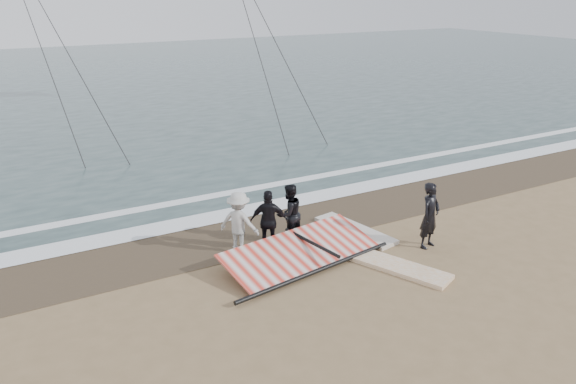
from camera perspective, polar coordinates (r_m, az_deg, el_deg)
name	(u,v)px	position (r m, az deg, el deg)	size (l,w,h in m)	color
ground	(409,287)	(13.25, 12.15, -9.38)	(120.00, 120.00, 0.00)	#8C704C
sea	(100,82)	(42.71, -18.52, 10.58)	(120.00, 54.00, 0.02)	#233838
wet_sand	(307,219)	(16.50, 1.94, -2.75)	(120.00, 2.80, 0.01)	#4C3D2B
foam_near	(284,203)	(17.61, -0.41, -1.13)	(120.00, 0.90, 0.01)	white
foam_far	(260,187)	(19.02, -2.87, 0.50)	(120.00, 0.45, 0.01)	white
man_main	(430,215)	(14.92, 14.23, -2.32)	(0.64, 0.42, 1.76)	black
board_white	(397,267)	(13.96, 11.04, -7.44)	(0.73, 2.61, 0.10)	white
board_cream	(355,230)	(15.75, 6.83, -3.87)	(0.69, 2.59, 0.11)	beige
trio_cluster	(263,219)	(14.40, -2.54, -2.79)	(2.42, 1.30, 1.64)	black
sail_rig	(296,253)	(14.05, 0.81, -6.19)	(4.64, 2.36, 0.51)	black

